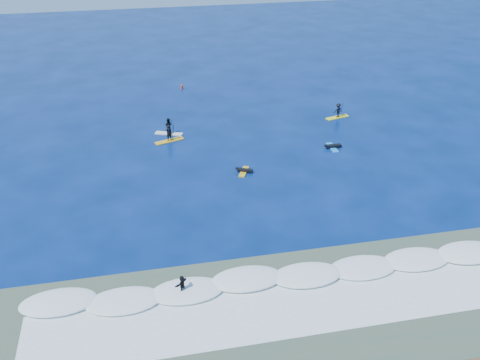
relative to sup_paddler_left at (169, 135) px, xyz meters
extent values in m
plane|color=#031945|center=(6.03, -12.97, -0.65)|extent=(160.00, 160.00, 0.00)
cube|color=#3B5142|center=(6.03, -26.97, -0.65)|extent=(90.00, 13.00, 0.01)
cube|color=white|center=(6.03, -22.97, -0.65)|extent=(40.00, 6.00, 0.30)
cube|color=silver|center=(6.03, -25.97, -0.65)|extent=(34.00, 5.00, 0.02)
cube|color=gold|center=(0.00, 0.00, -0.60)|extent=(3.06, 1.68, 0.10)
imported|color=black|center=(0.00, 0.00, 0.30)|extent=(0.72, 0.59, 1.71)
cylinder|color=black|center=(0.42, 0.14, 0.24)|extent=(0.27, 0.66, 2.00)
cube|color=black|center=(0.42, 0.14, -0.70)|extent=(0.12, 0.03, 0.30)
cube|color=silver|center=(0.10, 1.82, -0.61)|extent=(2.96, 1.75, 0.10)
imported|color=black|center=(0.10, 1.82, 0.28)|extent=(0.99, 0.89, 1.66)
cylinder|color=black|center=(0.50, 1.66, 0.22)|extent=(0.29, 0.63, 1.94)
cube|color=black|center=(0.50, 1.66, -0.70)|extent=(0.12, 0.03, 0.29)
cube|color=yellow|center=(19.01, 2.40, -0.61)|extent=(2.84, 1.40, 0.09)
imported|color=black|center=(19.01, 2.40, 0.23)|extent=(1.14, 0.84, 1.59)
cylinder|color=black|center=(19.41, 2.51, 0.17)|extent=(0.21, 0.62, 1.85)
cube|color=black|center=(19.41, 2.51, -0.70)|extent=(0.11, 0.03, 0.28)
cube|color=gold|center=(6.04, -8.03, -0.60)|extent=(1.35, 2.07, 0.10)
cube|color=black|center=(6.12, -8.07, -0.44)|extent=(1.43, 0.93, 0.23)
sphere|color=black|center=(5.40, -7.74, -0.34)|extent=(0.23, 0.23, 0.23)
cube|color=blue|center=(15.71, -4.90, -0.60)|extent=(0.61, 2.25, 0.11)
cube|color=black|center=(15.81, -4.90, -0.42)|extent=(1.55, 0.42, 0.26)
sphere|color=black|center=(14.94, -4.89, -0.31)|extent=(0.26, 0.26, 0.26)
cube|color=white|center=(-1.27, -23.33, -0.46)|extent=(1.57, 1.56, 0.09)
imported|color=black|center=(-1.27, -23.33, 0.17)|extent=(1.01, 1.01, 1.17)
cylinder|color=red|center=(2.99, 15.52, -0.43)|extent=(0.28, 0.28, 0.46)
cone|color=red|center=(2.99, 15.52, -0.09)|extent=(0.20, 0.20, 0.22)
camera|label=1|loc=(-3.04, -49.87, 22.46)|focal=40.00mm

